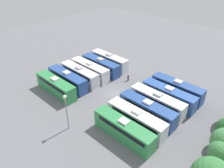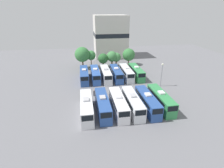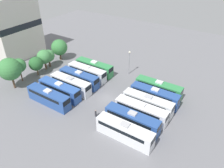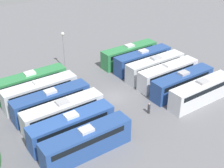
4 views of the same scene
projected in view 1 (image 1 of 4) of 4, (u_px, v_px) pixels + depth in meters
name	position (u px, v px, depth m)	size (l,w,h in m)	color
ground_plane	(115.00, 94.00, 46.43)	(120.28, 120.28, 0.00)	slate
bus_0	(109.00, 61.00, 56.41)	(2.46, 11.07, 3.63)	silver
bus_1	(101.00, 65.00, 54.08)	(2.46, 11.07, 3.63)	#284C93
bus_2	(90.00, 70.00, 52.14)	(2.46, 11.07, 3.63)	white
bus_3	(80.00, 74.00, 50.22)	(2.46, 11.07, 3.63)	silver
bus_4	(68.00, 79.00, 48.20)	(2.46, 11.07, 3.63)	#284C93
bus_5	(56.00, 86.00, 45.88)	(2.46, 11.07, 3.63)	#338C4C
bus_6	(177.00, 88.00, 44.96)	(2.46, 11.07, 3.63)	#284C93
bus_7	(169.00, 95.00, 42.79)	(2.46, 11.07, 3.63)	#2D56A8
bus_8	(157.00, 102.00, 41.07)	(2.46, 11.07, 3.63)	silver
bus_9	(147.00, 110.00, 38.93)	(2.46, 11.07, 3.63)	#284C93
bus_10	(136.00, 119.00, 36.76)	(2.46, 11.07, 3.63)	silver
bus_11	(124.00, 129.00, 34.67)	(2.46, 11.07, 3.63)	#338C4C
worker_person	(128.00, 78.00, 50.86)	(0.36, 0.36, 1.64)	#333338
light_pole	(66.00, 106.00, 35.07)	(0.60, 0.60, 6.81)	gray
tree_4	(222.00, 154.00, 28.47)	(3.54, 3.54, 5.24)	brown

